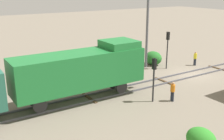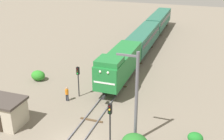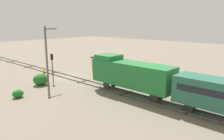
{
  "view_description": "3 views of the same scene",
  "coord_description": "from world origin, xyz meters",
  "px_view_note": "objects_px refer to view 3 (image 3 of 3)",
  "views": [
    {
      "loc": [
        -19.9,
        23.13,
        9.32
      ],
      "look_at": [
        0.45,
        10.13,
        2.04
      ],
      "focal_mm": 45.0,
      "sensor_mm": 36.0,
      "label": 1
    },
    {
      "loc": [
        9.87,
        -17.9,
        15.64
      ],
      "look_at": [
        -0.77,
        12.8,
        2.04
      ],
      "focal_mm": 45.0,
      "sensor_mm": 36.0,
      "label": 2
    },
    {
      "loc": [
        20.93,
        29.54,
        9.01
      ],
      "look_at": [
        0.07,
        10.31,
        2.76
      ],
      "focal_mm": 35.0,
      "sensor_mm": 36.0,
      "label": 3
    }
  ],
  "objects_px": {
    "traffic_signal_near": "(52,63)",
    "worker_by_signal": "(115,74)",
    "relay_hut": "(103,63)",
    "catenary_mast": "(47,55)",
    "traffic_signal_mid": "(119,66)",
    "locomotive": "(130,73)",
    "worker_near_track": "(44,71)"
  },
  "relations": [
    {
      "from": "traffic_signal_mid",
      "to": "worker_by_signal",
      "type": "bearing_deg",
      "value": -119.27
    },
    {
      "from": "traffic_signal_mid",
      "to": "catenary_mast",
      "type": "distance_m",
      "value": 10.5
    },
    {
      "from": "catenary_mast",
      "to": "worker_by_signal",
      "type": "bearing_deg",
      "value": 152.99
    },
    {
      "from": "worker_by_signal",
      "to": "traffic_signal_mid",
      "type": "bearing_deg",
      "value": -34.0
    },
    {
      "from": "locomotive",
      "to": "relay_hut",
      "type": "distance_m",
      "value": 14.55
    },
    {
      "from": "relay_hut",
      "to": "catenary_mast",
      "type": "bearing_deg",
      "value": 6.88
    },
    {
      "from": "traffic_signal_mid",
      "to": "locomotive",
      "type": "bearing_deg",
      "value": 54.69
    },
    {
      "from": "worker_near_track",
      "to": "relay_hut",
      "type": "relative_size",
      "value": 0.49
    },
    {
      "from": "traffic_signal_near",
      "to": "relay_hut",
      "type": "distance_m",
      "value": 10.82
    },
    {
      "from": "traffic_signal_near",
      "to": "worker_near_track",
      "type": "xyz_separation_m",
      "value": [
        -0.8,
        -3.89,
        -2.0
      ]
    },
    {
      "from": "traffic_signal_mid",
      "to": "relay_hut",
      "type": "distance_m",
      "value": 8.71
    },
    {
      "from": "relay_hut",
      "to": "traffic_signal_mid",
      "type": "bearing_deg",
      "value": 61.62
    },
    {
      "from": "locomotive",
      "to": "worker_by_signal",
      "type": "height_order",
      "value": "locomotive"
    },
    {
      "from": "locomotive",
      "to": "traffic_signal_mid",
      "type": "distance_m",
      "value": 5.88
    },
    {
      "from": "worker_by_signal",
      "to": "relay_hut",
      "type": "height_order",
      "value": "relay_hut"
    },
    {
      "from": "catenary_mast",
      "to": "relay_hut",
      "type": "height_order",
      "value": "catenary_mast"
    },
    {
      "from": "locomotive",
      "to": "traffic_signal_near",
      "type": "bearing_deg",
      "value": -75.64
    },
    {
      "from": "catenary_mast",
      "to": "locomotive",
      "type": "bearing_deg",
      "value": 114.41
    },
    {
      "from": "locomotive",
      "to": "worker_by_signal",
      "type": "distance_m",
      "value": 7.72
    },
    {
      "from": "locomotive",
      "to": "relay_hut",
      "type": "relative_size",
      "value": 3.31
    },
    {
      "from": "catenary_mast",
      "to": "relay_hut",
      "type": "relative_size",
      "value": 2.42
    },
    {
      "from": "traffic_signal_near",
      "to": "relay_hut",
      "type": "bearing_deg",
      "value": 179.43
    },
    {
      "from": "worker_near_track",
      "to": "catenary_mast",
      "type": "xyz_separation_m",
      "value": [
        2.54,
        5.5,
        3.5
      ]
    },
    {
      "from": "traffic_signal_near",
      "to": "worker_by_signal",
      "type": "relative_size",
      "value": 2.54
    },
    {
      "from": "worker_near_track",
      "to": "worker_by_signal",
      "type": "height_order",
      "value": "same"
    },
    {
      "from": "traffic_signal_near",
      "to": "catenary_mast",
      "type": "height_order",
      "value": "catenary_mast"
    },
    {
      "from": "locomotive",
      "to": "relay_hut",
      "type": "bearing_deg",
      "value": -121.19
    },
    {
      "from": "worker_near_track",
      "to": "worker_by_signal",
      "type": "xyz_separation_m",
      "value": [
        -6.6,
        10.16,
        0.0
      ]
    },
    {
      "from": "locomotive",
      "to": "traffic_signal_near",
      "type": "relative_size",
      "value": 2.68
    },
    {
      "from": "catenary_mast",
      "to": "worker_near_track",
      "type": "bearing_deg",
      "value": -114.79
    },
    {
      "from": "locomotive",
      "to": "catenary_mast",
      "type": "xyz_separation_m",
      "value": [
        4.94,
        -10.89,
        1.72
      ]
    },
    {
      "from": "traffic_signal_near",
      "to": "worker_by_signal",
      "type": "distance_m",
      "value": 9.9
    }
  ]
}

